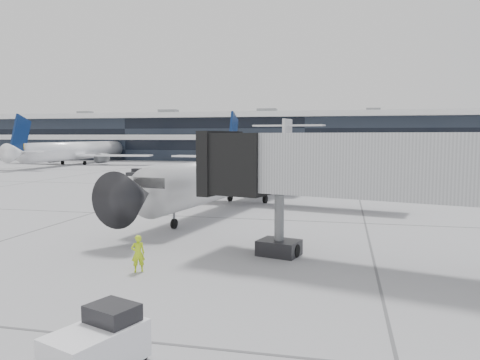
% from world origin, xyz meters
% --- Properties ---
extents(ground, '(220.00, 220.00, 0.00)m').
position_xyz_m(ground, '(0.00, 0.00, 0.00)').
color(ground, gray).
rests_on(ground, ground).
extents(terminal, '(170.00, 22.00, 10.00)m').
position_xyz_m(terminal, '(0.00, 82.00, 5.00)').
color(terminal, black).
rests_on(terminal, ground).
extents(bg_jet_left, '(32.00, 40.00, 9.60)m').
position_xyz_m(bg_jet_left, '(-45.00, 55.00, 0.00)').
color(bg_jet_left, white).
rests_on(bg_jet_left, ground).
extents(bg_jet_center, '(32.00, 40.00, 9.60)m').
position_xyz_m(bg_jet_center, '(-8.00, 55.00, 0.00)').
color(bg_jet_center, white).
rests_on(bg_jet_center, ground).
extents(regional_jet, '(26.68, 33.28, 7.70)m').
position_xyz_m(regional_jet, '(0.05, 6.95, 2.63)').
color(regional_jet, silver).
rests_on(regional_jet, ground).
extents(jet_bridge, '(19.03, 8.36, 6.18)m').
position_xyz_m(jet_bridge, '(12.24, -11.39, 4.51)').
color(jet_bridge, '#A8AAAC').
rests_on(jet_bridge, ground).
extents(ramp_worker, '(0.70, 0.65, 1.61)m').
position_xyz_m(ramp_worker, '(-0.01, -13.66, 0.81)').
color(ramp_worker, '#C7F119').
rests_on(ramp_worker, ground).
extents(baggage_tug, '(2.18, 2.76, 1.54)m').
position_xyz_m(baggage_tug, '(2.67, -21.72, 0.69)').
color(baggage_tug, white).
rests_on(baggage_tug, ground).
extents(traffic_cone, '(0.43, 0.43, 0.51)m').
position_xyz_m(traffic_cone, '(-11.26, 7.05, 0.24)').
color(traffic_cone, red).
rests_on(traffic_cone, ground).
extents(far_tug, '(1.60, 2.46, 1.49)m').
position_xyz_m(far_tug, '(-18.62, 25.58, 0.67)').
color(far_tug, black).
rests_on(far_tug, ground).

